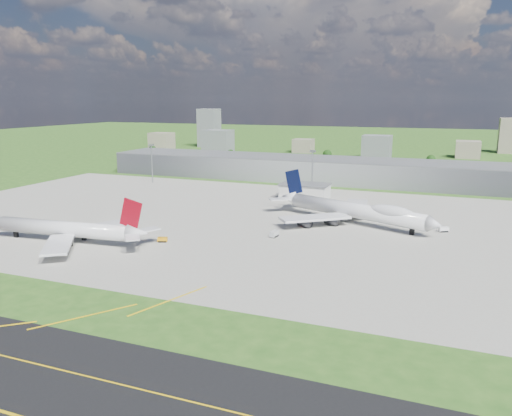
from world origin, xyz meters
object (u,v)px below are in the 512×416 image
(airliner_blue_quad, at_px, (355,211))
(van_white_near, at_px, (274,234))
(van_white_far, at_px, (443,230))
(tug_yellow, at_px, (163,240))
(airliner_red_twin, at_px, (69,230))

(airliner_blue_quad, relative_size, van_white_near, 15.59)
(airliner_blue_quad, distance_m, van_white_far, 37.94)
(airliner_blue_quad, xyz_separation_m, tug_yellow, (-65.01, -57.24, -5.06))
(airliner_blue_quad, relative_size, van_white_far, 17.26)
(tug_yellow, distance_m, van_white_far, 117.07)
(tug_yellow, bearing_deg, van_white_near, 8.16)
(airliner_red_twin, xyz_separation_m, van_white_far, (136.21, 69.96, -4.04))
(airliner_red_twin, bearing_deg, tug_yellow, -162.97)
(airliner_red_twin, xyz_separation_m, airliner_blue_quad, (98.59, 70.86, 0.86))
(airliner_blue_quad, bearing_deg, van_white_far, 20.97)
(van_white_near, bearing_deg, airliner_red_twin, 123.34)
(tug_yellow, xyz_separation_m, van_white_far, (102.62, 56.34, 0.15))
(van_white_near, bearing_deg, airliner_blue_quad, -31.23)
(van_white_far, bearing_deg, airliner_red_twin, 177.54)
(van_white_near, xyz_separation_m, van_white_far, (64.13, 33.42, -0.14))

